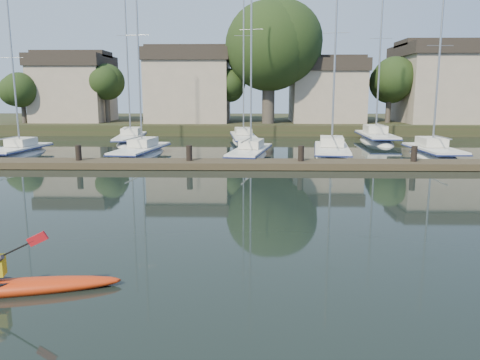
{
  "coord_description": "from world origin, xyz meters",
  "views": [
    {
      "loc": [
        0.3,
        -10.86,
        4.02
      ],
      "look_at": [
        -0.04,
        4.06,
        1.2
      ],
      "focal_mm": 35.0,
      "sensor_mm": 36.0,
      "label": 1
    }
  ],
  "objects_px": {
    "kayak": "(3,285)",
    "sailboat_5": "(131,145)",
    "sailboat_2": "(250,160)",
    "sailboat_4": "(433,160)",
    "sailboat_6": "(244,144)",
    "sailboat_1": "(141,159)",
    "sailboat_7": "(376,144)",
    "dock": "(245,164)",
    "sailboat_3": "(331,160)",
    "sailboat_0": "(19,158)"
  },
  "relations": [
    {
      "from": "kayak",
      "to": "sailboat_5",
      "type": "relative_size",
      "value": 0.32
    },
    {
      "from": "sailboat_2",
      "to": "sailboat_5",
      "type": "xyz_separation_m",
      "value": [
        -9.66,
        8.47,
        -0.01
      ]
    },
    {
      "from": "sailboat_4",
      "to": "sailboat_6",
      "type": "bearing_deg",
      "value": 142.37
    },
    {
      "from": "sailboat_1",
      "to": "sailboat_7",
      "type": "relative_size",
      "value": 0.9
    },
    {
      "from": "dock",
      "to": "sailboat_3",
      "type": "xyz_separation_m",
      "value": [
        5.4,
        4.47,
        -0.4
      ]
    },
    {
      "from": "sailboat_3",
      "to": "sailboat_5",
      "type": "distance_m",
      "value": 16.84
    },
    {
      "from": "dock",
      "to": "sailboat_6",
      "type": "relative_size",
      "value": 2.36
    },
    {
      "from": "sailboat_5",
      "to": "sailboat_6",
      "type": "distance_m",
      "value": 9.16
    },
    {
      "from": "sailboat_0",
      "to": "sailboat_6",
      "type": "bearing_deg",
      "value": 35.32
    },
    {
      "from": "dock",
      "to": "sailboat_3",
      "type": "relative_size",
      "value": 2.6
    },
    {
      "from": "dock",
      "to": "sailboat_1",
      "type": "height_order",
      "value": "sailboat_1"
    },
    {
      "from": "sailboat_7",
      "to": "sailboat_5",
      "type": "bearing_deg",
      "value": -174.64
    },
    {
      "from": "kayak",
      "to": "sailboat_7",
      "type": "bearing_deg",
      "value": 50.72
    },
    {
      "from": "kayak",
      "to": "sailboat_4",
      "type": "relative_size",
      "value": 0.39
    },
    {
      "from": "kayak",
      "to": "sailboat_5",
      "type": "bearing_deg",
      "value": 87.31
    },
    {
      "from": "dock",
      "to": "sailboat_7",
      "type": "relative_size",
      "value": 2.39
    },
    {
      "from": "dock",
      "to": "sailboat_0",
      "type": "height_order",
      "value": "sailboat_0"
    },
    {
      "from": "sailboat_3",
      "to": "sailboat_5",
      "type": "height_order",
      "value": "sailboat_5"
    },
    {
      "from": "kayak",
      "to": "sailboat_1",
      "type": "distance_m",
      "value": 20.69
    },
    {
      "from": "dock",
      "to": "sailboat_2",
      "type": "xyz_separation_m",
      "value": [
        0.27,
        4.05,
        -0.37
      ]
    },
    {
      "from": "sailboat_6",
      "to": "kayak",
      "type": "bearing_deg",
      "value": -103.98
    },
    {
      "from": "sailboat_3",
      "to": "sailboat_7",
      "type": "xyz_separation_m",
      "value": [
        5.16,
        9.03,
        -0.02
      ]
    },
    {
      "from": "sailboat_5",
      "to": "sailboat_6",
      "type": "relative_size",
      "value": 1.0
    },
    {
      "from": "sailboat_0",
      "to": "sailboat_2",
      "type": "xyz_separation_m",
      "value": [
        14.88,
        -0.6,
        0.01
      ]
    },
    {
      "from": "sailboat_1",
      "to": "sailboat_3",
      "type": "relative_size",
      "value": 0.98
    },
    {
      "from": "sailboat_0",
      "to": "sailboat_5",
      "type": "bearing_deg",
      "value": 60.44
    },
    {
      "from": "kayak",
      "to": "sailboat_3",
      "type": "relative_size",
      "value": 0.35
    },
    {
      "from": "sailboat_0",
      "to": "sailboat_7",
      "type": "xyz_separation_m",
      "value": [
        25.16,
        8.86,
        -0.04
      ]
    },
    {
      "from": "dock",
      "to": "sailboat_7",
      "type": "bearing_deg",
      "value": 51.98
    },
    {
      "from": "sailboat_3",
      "to": "sailboat_0",
      "type": "bearing_deg",
      "value": -172.74
    },
    {
      "from": "sailboat_1",
      "to": "sailboat_4",
      "type": "xyz_separation_m",
      "value": [
        18.44,
        0.01,
        -0.02
      ]
    },
    {
      "from": "sailboat_7",
      "to": "sailboat_2",
      "type": "bearing_deg",
      "value": -134.86
    },
    {
      "from": "sailboat_1",
      "to": "sailboat_3",
      "type": "distance_m",
      "value": 12.07
    },
    {
      "from": "sailboat_2",
      "to": "sailboat_1",
      "type": "bearing_deg",
      "value": -173.26
    },
    {
      "from": "sailboat_0",
      "to": "sailboat_2",
      "type": "distance_m",
      "value": 14.89
    },
    {
      "from": "sailboat_1",
      "to": "sailboat_7",
      "type": "bearing_deg",
      "value": 35.39
    },
    {
      "from": "dock",
      "to": "sailboat_5",
      "type": "height_order",
      "value": "sailboat_5"
    },
    {
      "from": "dock",
      "to": "sailboat_2",
      "type": "height_order",
      "value": "sailboat_2"
    },
    {
      "from": "sailboat_6",
      "to": "sailboat_1",
      "type": "bearing_deg",
      "value": -131.27
    },
    {
      "from": "sailboat_1",
      "to": "sailboat_5",
      "type": "relative_size",
      "value": 0.9
    },
    {
      "from": "sailboat_3",
      "to": "sailboat_7",
      "type": "height_order",
      "value": "sailboat_7"
    },
    {
      "from": "sailboat_7",
      "to": "sailboat_3",
      "type": "bearing_deg",
      "value": -117.19
    },
    {
      "from": "dock",
      "to": "sailboat_6",
      "type": "height_order",
      "value": "sailboat_6"
    },
    {
      "from": "sailboat_0",
      "to": "sailboat_3",
      "type": "relative_size",
      "value": 0.82
    },
    {
      "from": "sailboat_4",
      "to": "sailboat_3",
      "type": "bearing_deg",
      "value": 179.16
    },
    {
      "from": "kayak",
      "to": "sailboat_4",
      "type": "xyz_separation_m",
      "value": [
        16.47,
        20.6,
        -0.37
      ]
    },
    {
      "from": "dock",
      "to": "sailboat_4",
      "type": "relative_size",
      "value": 2.87
    },
    {
      "from": "sailboat_3",
      "to": "sailboat_4",
      "type": "bearing_deg",
      "value": 8.19
    },
    {
      "from": "sailboat_0",
      "to": "sailboat_2",
      "type": "relative_size",
      "value": 0.81
    },
    {
      "from": "sailboat_3",
      "to": "sailboat_4",
      "type": "height_order",
      "value": "sailboat_3"
    }
  ]
}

